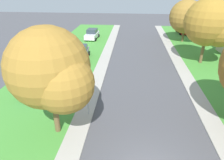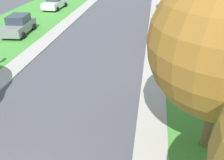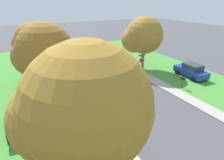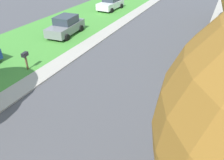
% 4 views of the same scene
% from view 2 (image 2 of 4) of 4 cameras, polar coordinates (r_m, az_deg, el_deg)
% --- Properties ---
extents(sidewalk_east, '(1.40, 56.00, 0.10)m').
position_cam_2_polar(sidewalk_east, '(17.46, 9.64, 3.35)').
color(sidewalk_east, '#ADA89E').
rests_on(sidewalk_east, ground).
extents(sidewalk_west, '(1.40, 56.00, 0.10)m').
position_cam_2_polar(sidewalk_west, '(19.67, -18.93, 5.13)').
color(sidewalk_west, '#ADA89E').
rests_on(sidewalk_west, ground).
extents(car_grey_behind_trees, '(2.33, 4.44, 1.76)m').
position_cam_2_polar(car_grey_behind_trees, '(24.96, -20.68, 11.74)').
color(car_grey_behind_trees, gray).
rests_on(car_grey_behind_trees, ground).
extents(car_white_near_corner, '(2.18, 4.37, 1.76)m').
position_cam_2_polar(car_white_near_corner, '(34.10, -13.05, 17.01)').
color(car_white_near_corner, white).
rests_on(car_white_near_corner, ground).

